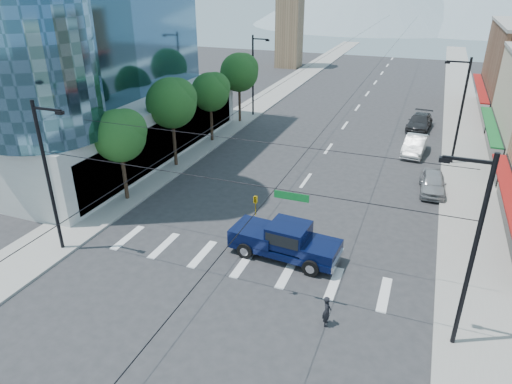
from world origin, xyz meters
TOP-DOWN VIEW (x-y plane):
  - ground at (0.00, 0.00)m, footprint 160.00×160.00m
  - sidewalk_left at (-12.00, 40.00)m, footprint 4.00×120.00m
  - sidewalk_right at (12.00, 40.00)m, footprint 4.00×120.00m
  - clock_tower at (-16.50, 62.00)m, footprint 4.80×4.80m
  - tree_near at (-11.07, 6.10)m, footprint 3.65×3.64m
  - tree_midnear at (-11.07, 13.10)m, footprint 4.09×4.09m
  - tree_midfar at (-11.07, 20.10)m, footprint 3.65×3.64m
  - tree_far at (-11.07, 27.10)m, footprint 4.09×4.09m
  - signal_rig at (0.19, -1.00)m, footprint 21.80×0.20m
  - lamp_pole_nw at (-10.67, 30.00)m, footprint 2.00×0.25m
  - lamp_pole_ne at (10.67, 22.00)m, footprint 2.00×0.25m
  - pickup_truck at (1.72, 3.00)m, footprint 6.54×2.90m
  - pedestrian at (5.31, -1.75)m, footprint 0.48×0.64m
  - parked_car_near at (9.40, 15.37)m, footprint 2.06×4.56m
  - parked_car_mid at (7.60, 23.50)m, footprint 2.14×5.13m
  - parked_car_far at (7.60, 31.44)m, footprint 2.72×5.64m

SIDE VIEW (x-z plane):
  - ground at x=0.00m, z-range 0.00..0.00m
  - sidewalk_left at x=-12.00m, z-range 0.00..0.15m
  - sidewalk_right at x=12.00m, z-range 0.00..0.15m
  - parked_car_near at x=9.40m, z-range 0.00..1.52m
  - pedestrian at x=5.31m, z-range 0.00..1.57m
  - parked_car_far at x=7.60m, z-range 0.00..1.58m
  - parked_car_mid at x=7.60m, z-range 0.00..1.65m
  - pickup_truck at x=1.72m, z-range 0.05..2.20m
  - signal_rig at x=0.19m, z-range 0.14..9.14m
  - lamp_pole_nw at x=-10.67m, z-range 0.44..9.44m
  - lamp_pole_ne at x=10.67m, z-range 0.44..9.44m
  - tree_near at x=-11.07m, z-range 1.64..8.34m
  - tree_midfar at x=-11.07m, z-range 1.64..8.34m
  - tree_midnear at x=-11.07m, z-range 1.83..9.35m
  - tree_far at x=-11.07m, z-range 1.83..9.35m
  - clock_tower at x=-16.50m, z-range 0.44..20.84m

